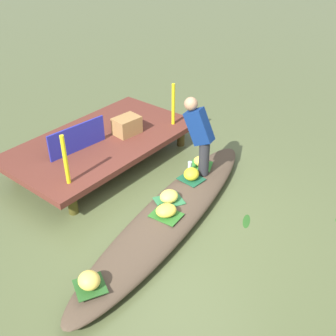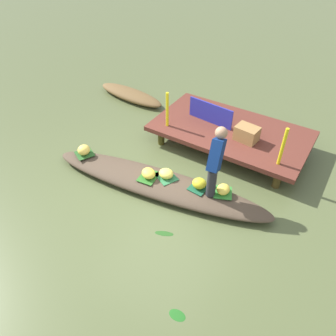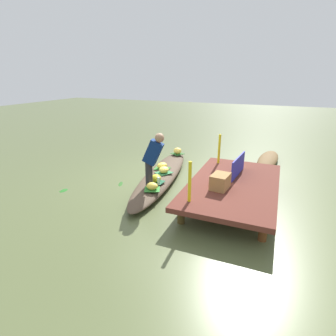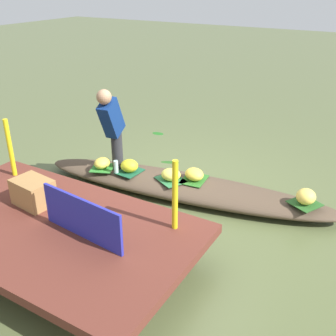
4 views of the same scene
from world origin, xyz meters
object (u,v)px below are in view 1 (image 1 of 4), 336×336
Objects in this scene: banana_bunch_2 at (201,161)px; market_banner at (77,138)px; banana_bunch_1 at (191,174)px; banana_bunch_4 at (166,210)px; vendor_person at (199,133)px; produce_crate at (127,126)px; banana_bunch_0 at (169,196)px; banana_bunch_3 at (89,280)px; vendor_boat at (170,215)px; water_bottle at (190,167)px.

banana_bunch_2 is 0.25× the size of market_banner.
banana_bunch_4 is at bearing -164.84° from banana_bunch_1.
vendor_person is 1.53m from produce_crate.
banana_bunch_4 is 0.27× the size of market_banner.
banana_bunch_4 is at bearing -148.28° from banana_bunch_0.
banana_bunch_4 is (1.47, 0.12, -0.02)m from banana_bunch_3.
produce_crate is at bearing 52.56° from vendor_boat.
produce_crate is (0.22, 1.54, 0.25)m from banana_bunch_1.
banana_bunch_0 is 1.07× the size of banana_bunch_2.
banana_bunch_3 is (-1.62, -0.17, 0.22)m from vendor_boat.
water_bottle reaches higher than vendor_boat.
vendor_person reaches higher than vendor_boat.
banana_bunch_2 is at bearing 6.14° from vendor_boat.
banana_bunch_0 is 1.09× the size of banana_bunch_3.
vendor_person is at bearing -89.44° from produce_crate.
banana_bunch_3 is (-2.79, -0.47, 0.02)m from banana_bunch_2.
vendor_boat is 16.99× the size of banana_bunch_1.
banana_bunch_4 is 0.23× the size of vendor_person.
market_banner reaches higher than banana_bunch_4.
banana_bunch_0 is 1.07m from banana_bunch_2.
banana_bunch_1 is 0.64m from vendor_person.
banana_bunch_0 is 1.77m from banana_bunch_3.
banana_bunch_1 is (0.76, 0.19, 0.22)m from vendor_boat.
water_bottle is at bearing 11.17° from banana_bunch_3.
vendor_person is at bearing 11.31° from banana_bunch_1.
banana_bunch_0 is 1.85m from market_banner.
vendor_boat is 1.30m from vendor_person.
banana_bunch_3 is 2.72m from market_banner.
vendor_boat is at bearing -86.18° from market_banner.
water_bottle is (-0.09, 0.08, -0.60)m from vendor_person.
banana_bunch_1 is 0.19m from water_bottle.
produce_crate is (0.08, 1.41, 0.25)m from water_bottle.
banana_bunch_1 reaches higher than banana_bunch_0.
banana_bunch_4 is 1.11m from water_bottle.
banana_bunch_3 is at bearing -168.83° from water_bottle.
banana_bunch_3 is 0.88× the size of banana_bunch_4.
vendor_person is 2.76× the size of produce_crate.
water_bottle is at bearing 15.01° from banana_bunch_0.
banana_bunch_4 is 2.03m from market_banner.
market_banner reaches higher than banana_bunch_1.
vendor_person is at bearing 9.00° from banana_bunch_3.
vendor_person reaches higher than banana_bunch_0.
banana_bunch_3 reaches higher than banana_bunch_2.
vendor_person reaches higher than banana_bunch_4.
banana_bunch_4 is 2.12m from produce_crate.
market_banner is at bearing 83.79° from banana_bunch_4.
banana_bunch_1 is at bearing -166.18° from banana_bunch_2.
banana_bunch_2 reaches higher than vendor_boat.
produce_crate is (0.91, -0.21, -0.07)m from market_banner.
produce_crate reaches higher than banana_bunch_0.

